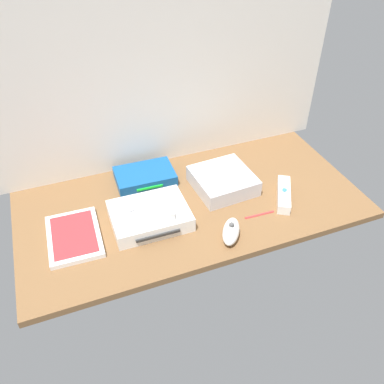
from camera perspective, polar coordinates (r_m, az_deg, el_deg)
ground_plane at (r=120.10cm, az=-0.00°, el=-1.85°), size 100.00×48.00×2.00cm
back_wall at (r=122.72cm, az=-4.32°, el=17.16°), size 110.00×1.20×64.00cm
game_console at (r=112.49cm, az=-5.95°, el=-3.35°), size 21.22×16.73×4.40cm
mini_computer at (r=123.72cm, az=4.37°, el=1.63°), size 18.03×18.03×5.30cm
game_case at (r=112.72cm, az=-16.23°, el=-5.98°), size 14.27×19.47×1.56cm
network_router at (r=127.52cm, az=-6.64°, el=2.23°), size 18.37×12.81×3.40cm
remote_wand at (r=122.96cm, az=12.76°, el=-0.34°), size 10.59×14.59×3.40cm
remote_nunchuk at (r=108.25cm, az=5.51°, el=-5.52°), size 9.14×10.78×5.10cm
remote_classic_pad at (r=109.34cm, az=-6.47°, el=-2.62°), size 15.60×10.45×2.40cm
stylus_pen at (r=116.74cm, az=9.47°, el=-3.07°), size 9.02×1.01×0.70cm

